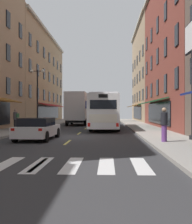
% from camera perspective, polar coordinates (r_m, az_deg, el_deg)
% --- Properties ---
extents(ground_plane, '(34.80, 80.00, 0.10)m').
position_cam_1_polar(ground_plane, '(19.19, -4.33, -5.20)').
color(ground_plane, '#333335').
extents(lane_centre_dashes, '(0.14, 73.90, 0.01)m').
position_cam_1_polar(lane_centre_dashes, '(18.94, -4.42, -5.10)').
color(lane_centre_dashes, '#DBCC4C').
rests_on(lane_centre_dashes, ground).
extents(crosswalk_near, '(7.10, 2.80, 0.01)m').
position_cam_1_polar(crosswalk_near, '(9.41, -11.61, -10.43)').
color(crosswalk_near, silver).
rests_on(crosswalk_near, ground).
extents(sidewalk_right, '(3.00, 80.00, 0.14)m').
position_cam_1_polar(sidewalk_right, '(19.40, 13.31, -4.79)').
color(sidewalk_right, gray).
rests_on(sidewalk_right, ground).
extents(transit_bus, '(2.92, 11.98, 3.28)m').
position_cam_1_polar(transit_bus, '(27.42, 2.04, 0.10)').
color(transit_bus, silver).
rests_on(transit_bus, ground).
extents(box_truck, '(2.54, 7.40, 4.02)m').
position_cam_1_polar(box_truck, '(35.19, -3.76, 0.67)').
color(box_truck, black).
rests_on(box_truck, ground).
extents(sedan_near, '(2.09, 4.48, 1.34)m').
position_cam_1_polar(sedan_near, '(17.42, -11.81, -3.32)').
color(sedan_near, silver).
rests_on(sedan_near, ground).
extents(sedan_mid, '(2.08, 4.40, 1.35)m').
position_cam_1_polar(sedan_mid, '(46.61, -2.14, -1.16)').
color(sedan_mid, silver).
rests_on(sedan_mid, ground).
extents(pedestrian_near, '(0.53, 0.43, 1.79)m').
position_cam_1_polar(pedestrian_near, '(25.47, -16.07, -1.32)').
color(pedestrian_near, black).
rests_on(pedestrian_near, sidewalk_left).
extents(pedestrian_mid, '(0.36, 0.36, 1.79)m').
position_cam_1_polar(pedestrian_mid, '(15.09, 13.73, -2.39)').
color(pedestrian_mid, '#66387F').
rests_on(pedestrian_mid, sidewalk_right).
extents(street_lamp_twin, '(1.42, 0.32, 5.76)m').
position_cam_1_polar(street_lamp_twin, '(28.41, -11.85, 3.32)').
color(street_lamp_twin, black).
rests_on(street_lamp_twin, sidewalk_left).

